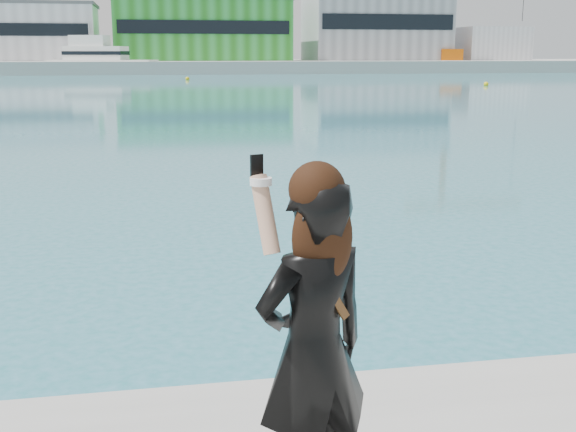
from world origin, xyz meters
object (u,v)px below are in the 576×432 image
Objects in this scene: buoy_extra at (187,80)px; buoy_near at (486,86)px; woman at (314,341)px; motor_yacht at (99,60)px.

buoy_near is at bearing -37.03° from buoy_extra.
buoy_near is 74.02m from woman.
buoy_extra is at bearing -47.11° from motor_yacht.
buoy_extra is (-29.15, 21.99, 0.00)m from buoy_near.
motor_yacht is 30.42m from buoy_extra.
motor_yacht is 35.00× the size of buoy_near.
motor_yacht reaches higher than woman.
motor_yacht is 9.13× the size of woman.
buoy_near is at bearing -31.23° from motor_yacht.
motor_yacht is 64.77m from buoy_near.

